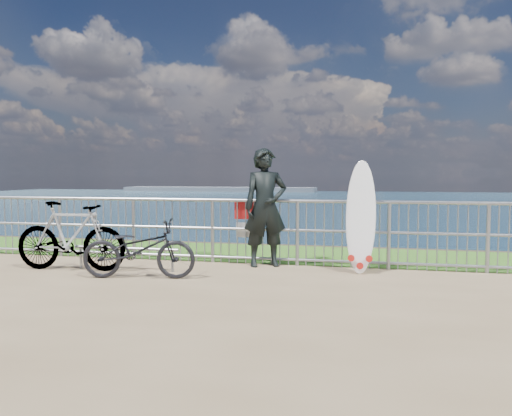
% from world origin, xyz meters
% --- Properties ---
extents(grass_strip, '(120.00, 120.00, 0.00)m').
position_xyz_m(grass_strip, '(0.00, 2.70, 0.01)').
color(grass_strip, '#336C1D').
rests_on(grass_strip, ground).
extents(seascape, '(260.00, 260.00, 5.00)m').
position_xyz_m(seascape, '(-43.75, 147.49, -4.03)').
color(seascape, brown).
rests_on(seascape, ground).
extents(railing, '(10.06, 0.10, 1.13)m').
position_xyz_m(railing, '(0.02, 1.60, 0.58)').
color(railing, '#95989D').
rests_on(railing, ground).
extents(surfer, '(0.85, 0.72, 1.99)m').
position_xyz_m(surfer, '(0.48, 1.45, 0.99)').
color(surfer, black).
rests_on(surfer, ground).
extents(surfboard, '(0.48, 0.43, 1.79)m').
position_xyz_m(surfboard, '(2.05, 1.26, 0.82)').
color(surfboard, white).
rests_on(surfboard, ground).
extents(bicycle_near, '(1.77, 0.88, 0.89)m').
position_xyz_m(bicycle_near, '(-1.17, 0.08, 0.44)').
color(bicycle_near, black).
rests_on(bicycle_near, ground).
extents(bicycle_far, '(1.89, 0.64, 1.12)m').
position_xyz_m(bicycle_far, '(-2.51, 0.40, 0.56)').
color(bicycle_far, black).
rests_on(bicycle_far, ground).
extents(bike_rack, '(1.82, 0.05, 0.38)m').
position_xyz_m(bike_rack, '(-1.67, 0.63, 0.31)').
color(bike_rack, '#95989D').
rests_on(bike_rack, ground).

